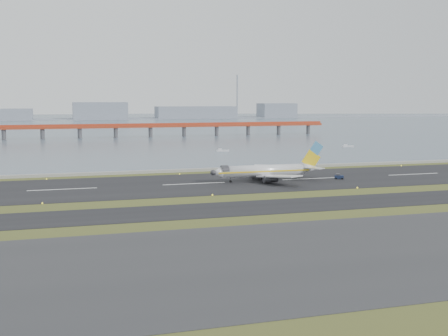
% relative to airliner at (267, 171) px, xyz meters
% --- Properties ---
extents(ground, '(1000.00, 1000.00, 0.00)m').
position_rel_airliner_xyz_m(ground, '(-24.28, -29.14, -3.46)').
color(ground, '#344719').
rests_on(ground, ground).
extents(apron_strip, '(1000.00, 50.00, 0.10)m').
position_rel_airliner_xyz_m(apron_strip, '(-24.28, -84.14, -3.41)').
color(apron_strip, '#2E2F31').
rests_on(apron_strip, ground).
extents(taxiway_strip, '(1000.00, 18.00, 0.10)m').
position_rel_airliner_xyz_m(taxiway_strip, '(-24.28, -41.14, -3.41)').
color(taxiway_strip, black).
rests_on(taxiway_strip, ground).
extents(runway_strip, '(1000.00, 45.00, 0.10)m').
position_rel_airliner_xyz_m(runway_strip, '(-24.28, 0.86, -3.41)').
color(runway_strip, black).
rests_on(runway_strip, ground).
extents(seawall, '(1000.00, 2.50, 1.00)m').
position_rel_airliner_xyz_m(seawall, '(-24.28, 30.86, -2.96)').
color(seawall, gray).
rests_on(seawall, ground).
extents(bay_water, '(1400.00, 800.00, 1.30)m').
position_rel_airliner_xyz_m(bay_water, '(-24.28, 430.86, -3.46)').
color(bay_water, '#4D616F').
rests_on(bay_water, ground).
extents(red_pier, '(260.00, 5.00, 10.20)m').
position_rel_airliner_xyz_m(red_pier, '(-4.28, 220.86, 3.82)').
color(red_pier, '#A7371C').
rests_on(red_pier, ground).
extents(far_shoreline, '(1400.00, 80.00, 60.50)m').
position_rel_airliner_xyz_m(far_shoreline, '(-10.66, 590.86, 2.61)').
color(far_shoreline, gray).
rests_on(far_shoreline, ground).
extents(airliner, '(38.52, 32.89, 12.80)m').
position_rel_airliner_xyz_m(airliner, '(0.00, 0.00, 0.00)').
color(airliner, silver).
rests_on(airliner, ground).
extents(pushback_tug, '(3.31, 2.66, 1.86)m').
position_rel_airliner_xyz_m(pushback_tug, '(24.58, -2.49, -2.56)').
color(pushback_tug, '#16213E').
rests_on(pushback_tug, ground).
extents(workboat_near, '(6.64, 3.58, 1.54)m').
position_rel_airliner_xyz_m(workboat_near, '(14.37, 103.26, -2.97)').
color(workboat_near, silver).
rests_on(workboat_near, ground).
extents(workboat_far, '(6.60, 3.57, 1.53)m').
position_rel_airliner_xyz_m(workboat_far, '(88.43, 109.23, -2.97)').
color(workboat_far, silver).
rests_on(workboat_far, ground).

